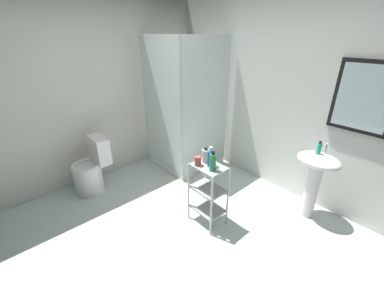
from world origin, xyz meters
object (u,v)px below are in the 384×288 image
Objects in this scene: shampoo_bottle_blue at (211,158)px; body_wash_bottle_green at (213,162)px; storage_cart at (208,190)px; hand_soap_bottle at (319,148)px; rinse_cup at (198,161)px; lotion_bottle_white at (205,155)px; pedestal_sink at (315,173)px; shower_stall at (185,139)px; toilet at (91,171)px.

shampoo_bottle_blue is 1.02× the size of body_wash_bottle_green.
body_wash_bottle_green is (0.09, -0.03, 0.40)m from storage_cart.
storage_cart is 4.93× the size of hand_soap_bottle.
lotion_bottle_white is at bearing 88.73° from rinse_cup.
storage_cart is 1.29m from hand_soap_bottle.
rinse_cup is (-0.00, -0.11, -0.03)m from lotion_bottle_white.
shampoo_bottle_blue is 0.14m from rinse_cup.
pedestal_sink reaches higher than storage_cart.
hand_soap_bottle is at bearing 9.95° from shower_stall.
shower_stall reaches higher than storage_cart.
body_wash_bottle_green is at bearing -122.13° from pedestal_sink.
toilet is 3.52× the size of body_wash_bottle_green.
shampoo_bottle_blue reaches higher than body_wash_bottle_green.
shower_stall is 1.31m from lotion_bottle_white.
storage_cart is at bearing 158.24° from body_wash_bottle_green.
hand_soap_bottle is (1.87, 0.33, 0.41)m from shower_stall.
shower_stall is at bearing 145.76° from rinse_cup.
pedestal_sink is 3.69× the size of shampoo_bottle_blue.
toilet is at bearing -142.01° from pedestal_sink.
shower_stall is 9.10× the size of shampoo_bottle_blue.
toilet is 2.84m from hand_soap_bottle.
pedestal_sink is at bearing 57.87° from body_wash_bottle_green.
hand_soap_bottle is at bearing 53.95° from rinse_cup.
shampoo_bottle_blue is 0.09m from body_wash_bottle_green.
shower_stall is at bearing 149.94° from lotion_bottle_white.
lotion_bottle_white is at bearing -30.06° from shower_stall.
pedestal_sink is at bearing 37.99° from toilet.
toilet is 3.46× the size of shampoo_bottle_blue.
shower_stall is at bearing -170.05° from hand_soap_bottle.
hand_soap_bottle and shampoo_bottle_blue have the same top height.
storage_cart is at bearing 26.65° from toilet.
lotion_bottle_white is (-0.09, 0.04, 0.38)m from storage_cart.
rinse_cup is at bearing -139.67° from shampoo_bottle_blue.
toilet is at bearing -141.28° from hand_soap_bottle.
shampoo_bottle_blue is 2.16× the size of rinse_cup.
shampoo_bottle_blue is at bearing 26.87° from toilet.
toilet is 1.68m from lotion_bottle_white.
pedestal_sink is at bearing 53.64° from shampoo_bottle_blue.
body_wash_bottle_green is at bearing -120.31° from hand_soap_bottle.
hand_soap_bottle is 0.84× the size of lotion_bottle_white.
body_wash_bottle_green is at bearing -31.81° from shampoo_bottle_blue.
toilet is (-0.30, -1.41, -0.15)m from shower_stall.
hand_soap_bottle reaches higher than lotion_bottle_white.
rinse_cup is at bearing 25.73° from toilet.
lotion_bottle_white is at bearing -130.68° from pedestal_sink.
body_wash_bottle_green is at bearing 24.36° from toilet.
body_wash_bottle_green is at bearing -21.76° from storage_cart.
body_wash_bottle_green reaches higher than pedestal_sink.
lotion_bottle_white is 1.76× the size of rinse_cup.
shampoo_bottle_blue is at bearing 40.33° from rinse_cup.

